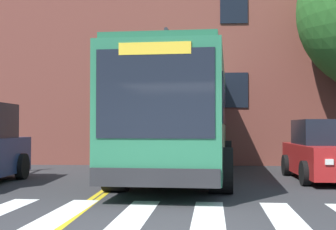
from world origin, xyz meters
TOP-DOWN VIEW (x-y plane):
  - crosswalk at (-0.36, 1.03)m, footprint 10.98×4.73m
  - lane_line_yellow_inner at (-1.50, 15.03)m, footprint 0.12×36.00m
  - lane_line_yellow_outer at (-1.34, 15.03)m, footprint 0.12×36.00m
  - city_bus at (0.32, 7.68)m, footprint 3.52×10.66m
  - car_red_far_lane at (4.55, 7.25)m, footprint 2.12×4.30m
  - car_tan_behind_bus at (-0.40, 16.12)m, footprint 2.37×5.15m
  - traffic_light_overhead at (0.07, 8.08)m, footprint 0.50×3.47m
  - building_facade at (2.31, 15.95)m, footprint 31.18×7.56m

SIDE VIEW (x-z plane):
  - lane_line_yellow_inner at x=-1.50m, z-range 0.00..0.01m
  - lane_line_yellow_outer at x=-1.34m, z-range 0.00..0.01m
  - crosswalk at x=-0.36m, z-range 0.00..0.01m
  - car_red_far_lane at x=4.55m, z-range -0.08..1.67m
  - car_tan_behind_bus at x=-0.40m, z-range -0.07..2.30m
  - city_bus at x=0.32m, z-range 0.14..3.60m
  - traffic_light_overhead at x=0.07m, z-range 0.82..5.41m
  - building_facade at x=2.31m, z-range 0.01..12.07m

